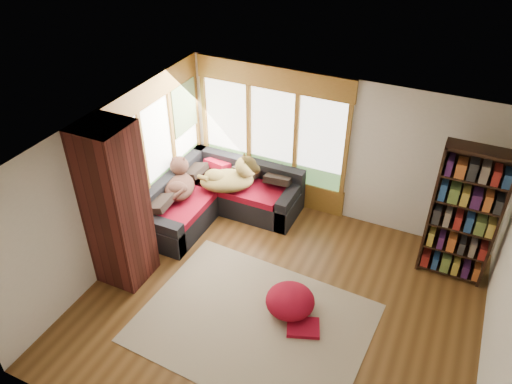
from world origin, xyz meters
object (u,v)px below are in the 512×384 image
Objects in this scene: brick_chimney at (116,206)px; dog_brindle at (179,180)px; dog_tan at (231,176)px; sectional_sofa at (216,196)px; bookshelf at (464,216)px; pouf at (290,300)px; area_rug at (254,323)px.

dog_brindle is (-0.02, 1.62, -0.53)m from brick_chimney.
sectional_sofa is at bearing 154.47° from dog_tan.
pouf is (-1.96, -1.78, -0.91)m from bookshelf.
dog_tan is (-1.44, 2.16, 0.81)m from area_rug.
dog_brindle is (-2.23, 1.70, 0.77)m from area_rug.
dog_brindle is at bearing 142.61° from area_rug.
area_rug is at bearing -86.10° from dog_tan.
brick_chimney is 2.26m from dog_tan.
dog_brindle is at bearing 153.98° from pouf.
sectional_sofa is at bearing -75.16° from dog_brindle.
brick_chimney reaches higher than area_rug.
pouf is (2.13, -1.70, -0.10)m from sectional_sofa.
brick_chimney is at bearing 177.80° from area_rug.
dog_brindle is (-4.56, -0.52, -0.34)m from bookshelf.
area_rug is 3.40m from bookshelf.
pouf is 0.63× the size of dog_tan.
brick_chimney reaches higher than pouf.
bookshelf is at bearing 43.58° from area_rug.
pouf is 2.95m from dog_brindle.
dog_brindle is (-2.60, 1.27, 0.57)m from pouf.
pouf is 2.57m from dog_tan.
bookshelf is at bearing 42.31° from pouf.
dog_tan reaches higher than pouf.
dog_brindle is at bearing -179.78° from dog_tan.
sectional_sofa is 0.60m from dog_tan.
dog_tan is at bearing -179.06° from bookshelf.
dog_brindle is at bearing -173.53° from bookshelf.
bookshelf is (2.33, 2.22, 1.11)m from area_rug.
sectional_sofa is at bearing 141.47° from pouf.
area_rug is at bearing -2.20° from brick_chimney.
brick_chimney is at bearing -100.44° from sectional_sofa.
brick_chimney is 5.02m from bookshelf.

